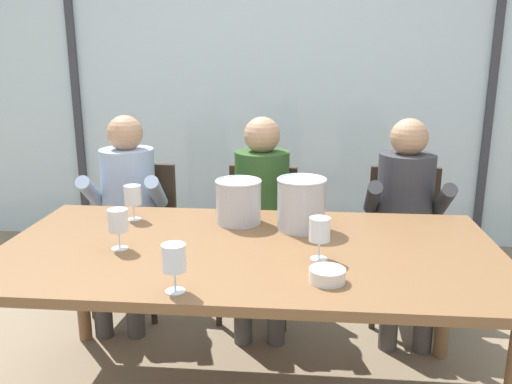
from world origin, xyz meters
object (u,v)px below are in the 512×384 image
object	(u,v)px
wine_glass_center_pour	(133,197)
chair_center	(404,230)
chair_near_curtain	(139,224)
person_olive_shirt	(261,207)
ice_bucket_primary	(239,201)
wine_glass_by_right_taster	(174,260)
wine_glass_near_bucket	(118,221)
wine_glass_by_left_taster	(320,231)
dining_table	(249,262)
chair_left_of_center	(260,229)
person_charcoal_jacket	(406,211)
tasting_bowl	(327,275)
person_pale_blue_shirt	(126,204)
ice_bucket_secondary	(301,203)

from	to	relation	value
wine_glass_center_pour	chair_center	bearing A→B (deg)	24.57
chair_near_curtain	chair_center	xyz separation A→B (m)	(1.63, 0.03, 0.00)
person_olive_shirt	ice_bucket_primary	bearing A→B (deg)	-101.12
chair_near_curtain	wine_glass_by_right_taster	size ratio (longest dim) A/B	5.04
chair_near_curtain	ice_bucket_primary	bearing A→B (deg)	-35.97
chair_center	person_olive_shirt	xyz separation A→B (m)	(-0.85, -0.17, 0.17)
wine_glass_near_bucket	wine_glass_by_left_taster	bearing A→B (deg)	-2.69
wine_glass_by_right_taster	chair_center	bearing A→B (deg)	54.01
wine_glass_near_bucket	chair_near_curtain	bearing A→B (deg)	103.83
dining_table	chair_near_curtain	size ratio (longest dim) A/B	2.43
ice_bucket_primary	wine_glass_center_pour	world-z (taller)	ice_bucket_primary
dining_table	wine_glass_near_bucket	size ratio (longest dim) A/B	12.24
wine_glass_by_left_taster	wine_glass_by_right_taster	xyz separation A→B (m)	(-0.50, -0.34, 0.00)
chair_left_of_center	person_charcoal_jacket	bearing A→B (deg)	-1.86
chair_center	tasting_bowl	world-z (taller)	chair_center
person_pale_blue_shirt	wine_glass_near_bucket	xyz separation A→B (m)	(0.28, -0.89, 0.19)
wine_glass_by_right_taster	tasting_bowl	bearing A→B (deg)	13.97
chair_left_of_center	person_pale_blue_shirt	xyz separation A→B (m)	(-0.79, -0.11, 0.17)
person_olive_shirt	wine_glass_by_left_taster	xyz separation A→B (m)	(0.31, -0.93, 0.18)
dining_table	tasting_bowl	distance (m)	0.46
person_charcoal_jacket	person_olive_shirt	bearing A→B (deg)	-176.84
dining_table	tasting_bowl	size ratio (longest dim) A/B	16.05
wine_glass_by_left_taster	wine_glass_by_right_taster	distance (m)	0.61
ice_bucket_primary	person_pale_blue_shirt	bearing A→B (deg)	145.98
tasting_bowl	wine_glass_near_bucket	xyz separation A→B (m)	(-0.86, 0.25, 0.10)
dining_table	chair_left_of_center	size ratio (longest dim) A/B	2.43
person_charcoal_jacket	wine_glass_by_right_taster	xyz separation A→B (m)	(-1.02, -1.28, 0.18)
wine_glass_by_left_taster	wine_glass_center_pour	bearing A→B (deg)	153.95
tasting_bowl	wine_glass_center_pour	size ratio (longest dim) A/B	0.76
ice_bucket_primary	wine_glass_by_left_taster	xyz separation A→B (m)	(0.38, -0.44, 0.01)
chair_near_curtain	person_olive_shirt	bearing A→B (deg)	-4.17
chair_near_curtain	person_pale_blue_shirt	bearing A→B (deg)	-94.31
ice_bucket_secondary	tasting_bowl	world-z (taller)	ice_bucket_secondary
dining_table	person_charcoal_jacket	distance (m)	1.15
chair_left_of_center	wine_glass_by_right_taster	distance (m)	1.44
chair_left_of_center	person_olive_shirt	size ratio (longest dim) A/B	0.73
person_olive_shirt	ice_bucket_secondary	distance (m)	0.64
person_olive_shirt	wine_glass_center_pour	size ratio (longest dim) A/B	6.88
chair_left_of_center	chair_center	world-z (taller)	same
person_charcoal_jacket	wine_glass_by_right_taster	world-z (taller)	person_charcoal_jacket
wine_glass_by_right_taster	person_pale_blue_shirt	bearing A→B (deg)	115.41
chair_left_of_center	wine_glass_by_right_taster	size ratio (longest dim) A/B	5.04
dining_table	person_olive_shirt	bearing A→B (deg)	90.76
tasting_bowl	chair_left_of_center	bearing A→B (deg)	105.50
person_pale_blue_shirt	wine_glass_center_pour	size ratio (longest dim) A/B	6.88
ice_bucket_secondary	wine_glass_by_right_taster	xyz separation A→B (m)	(-0.43, -0.71, -0.01)
person_olive_shirt	wine_glass_center_pour	distance (m)	0.79
chair_center	tasting_bowl	size ratio (longest dim) A/B	6.61
tasting_bowl	wine_glass_by_left_taster	world-z (taller)	wine_glass_by_left_taster
chair_left_of_center	chair_center	distance (m)	0.87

